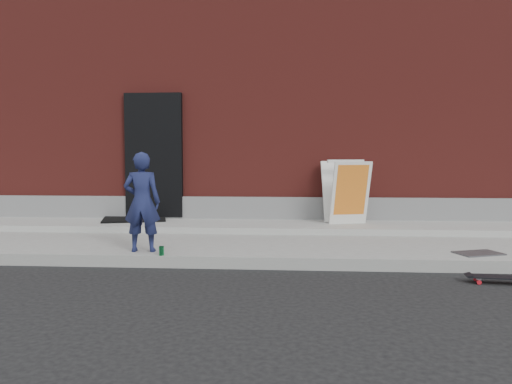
# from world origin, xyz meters

# --- Properties ---
(ground) EXTENTS (80.00, 80.00, 0.00)m
(ground) POSITION_xyz_m (0.00, 0.00, 0.00)
(ground) COLOR black
(ground) RESTS_ON ground
(sidewalk) EXTENTS (20.00, 3.00, 0.15)m
(sidewalk) POSITION_xyz_m (0.00, 1.50, 0.07)
(sidewalk) COLOR slate
(sidewalk) RESTS_ON ground
(apron) EXTENTS (20.00, 1.20, 0.10)m
(apron) POSITION_xyz_m (0.00, 2.40, 0.20)
(apron) COLOR gray
(apron) RESTS_ON sidewalk
(building) EXTENTS (20.00, 8.10, 5.00)m
(building) POSITION_xyz_m (-0.00, 6.99, 2.50)
(building) COLOR maroon
(building) RESTS_ON ground
(child) EXTENTS (0.49, 0.35, 1.29)m
(child) POSITION_xyz_m (-2.01, 0.29, 0.79)
(child) COLOR #181E45
(child) RESTS_ON sidewalk
(skateboard) EXTENTS (0.72, 0.27, 0.08)m
(skateboard) POSITION_xyz_m (2.19, -0.48, 0.07)
(skateboard) COLOR #B6121C
(skateboard) RESTS_ON ground
(pizza_sign) EXTENTS (0.82, 0.90, 1.08)m
(pizza_sign) POSITION_xyz_m (0.83, 2.54, 0.79)
(pizza_sign) COLOR silver
(pizza_sign) RESTS_ON apron
(soda_can) EXTENTS (0.07, 0.07, 0.12)m
(soda_can) POSITION_xyz_m (-1.70, 0.05, 0.21)
(soda_can) COLOR #17743A
(soda_can) RESTS_ON sidewalk
(doormat) EXTENTS (1.28, 1.14, 0.03)m
(doormat) POSITION_xyz_m (-2.90, 2.70, 0.27)
(doormat) COLOR black
(doormat) RESTS_ON apron
(utility_plate) EXTENTS (0.64, 0.52, 0.02)m
(utility_plate) POSITION_xyz_m (2.28, 0.44, 0.16)
(utility_plate) COLOR #4B4C4F
(utility_plate) RESTS_ON sidewalk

